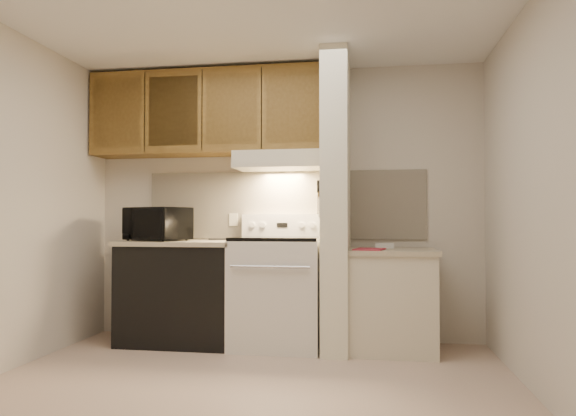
# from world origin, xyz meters

# --- Properties ---
(floor) EXTENTS (3.60, 3.60, 0.00)m
(floor) POSITION_xyz_m (0.00, 0.00, 0.00)
(floor) COLOR #C8AB96
(floor) RESTS_ON ground
(ceiling) EXTENTS (3.60, 3.60, 0.00)m
(ceiling) POSITION_xyz_m (0.00, 0.00, 2.50)
(ceiling) COLOR white
(ceiling) RESTS_ON wall_back
(wall_back) EXTENTS (3.60, 2.50, 0.02)m
(wall_back) POSITION_xyz_m (0.00, 1.50, 1.25)
(wall_back) COLOR beige
(wall_back) RESTS_ON floor
(wall_right) EXTENTS (0.02, 3.00, 2.50)m
(wall_right) POSITION_xyz_m (1.80, 0.00, 1.25)
(wall_right) COLOR beige
(wall_right) RESTS_ON floor
(backsplash) EXTENTS (2.60, 0.02, 0.63)m
(backsplash) POSITION_xyz_m (0.00, 1.49, 1.24)
(backsplash) COLOR white
(backsplash) RESTS_ON wall_back
(range_body) EXTENTS (0.76, 0.65, 0.92)m
(range_body) POSITION_xyz_m (0.00, 1.16, 0.46)
(range_body) COLOR silver
(range_body) RESTS_ON floor
(oven_window) EXTENTS (0.50, 0.01, 0.30)m
(oven_window) POSITION_xyz_m (0.00, 0.84, 0.50)
(oven_window) COLOR black
(oven_window) RESTS_ON range_body
(oven_handle) EXTENTS (0.65, 0.02, 0.02)m
(oven_handle) POSITION_xyz_m (0.00, 0.80, 0.72)
(oven_handle) COLOR silver
(oven_handle) RESTS_ON range_body
(cooktop) EXTENTS (0.74, 0.64, 0.03)m
(cooktop) POSITION_xyz_m (0.00, 1.16, 0.94)
(cooktop) COLOR black
(cooktop) RESTS_ON range_body
(range_backguard) EXTENTS (0.76, 0.08, 0.20)m
(range_backguard) POSITION_xyz_m (0.00, 1.44, 1.05)
(range_backguard) COLOR silver
(range_backguard) RESTS_ON range_body
(range_display) EXTENTS (0.10, 0.01, 0.04)m
(range_display) POSITION_xyz_m (0.00, 1.40, 1.05)
(range_display) COLOR black
(range_display) RESTS_ON range_backguard
(range_knob_left_outer) EXTENTS (0.05, 0.02, 0.05)m
(range_knob_left_outer) POSITION_xyz_m (-0.28, 1.40, 1.05)
(range_knob_left_outer) COLOR silver
(range_knob_left_outer) RESTS_ON range_backguard
(range_knob_left_inner) EXTENTS (0.05, 0.02, 0.05)m
(range_knob_left_inner) POSITION_xyz_m (-0.18, 1.40, 1.05)
(range_knob_left_inner) COLOR silver
(range_knob_left_inner) RESTS_ON range_backguard
(range_knob_right_inner) EXTENTS (0.05, 0.02, 0.05)m
(range_knob_right_inner) POSITION_xyz_m (0.18, 1.40, 1.05)
(range_knob_right_inner) COLOR silver
(range_knob_right_inner) RESTS_ON range_backguard
(range_knob_right_outer) EXTENTS (0.05, 0.02, 0.05)m
(range_knob_right_outer) POSITION_xyz_m (0.28, 1.40, 1.05)
(range_knob_right_outer) COLOR silver
(range_knob_right_outer) RESTS_ON range_backguard
(dishwasher_front) EXTENTS (1.00, 0.63, 0.87)m
(dishwasher_front) POSITION_xyz_m (-0.88, 1.17, 0.43)
(dishwasher_front) COLOR black
(dishwasher_front) RESTS_ON floor
(left_countertop) EXTENTS (1.04, 0.67, 0.04)m
(left_countertop) POSITION_xyz_m (-0.88, 1.17, 0.89)
(left_countertop) COLOR #B6AA8E
(left_countertop) RESTS_ON dishwasher_front
(spoon_rest) EXTENTS (0.25, 0.11, 0.02)m
(spoon_rest) POSITION_xyz_m (-0.56, 1.36, 0.92)
(spoon_rest) COLOR black
(spoon_rest) RESTS_ON left_countertop
(teal_jar) EXTENTS (0.10, 0.10, 0.10)m
(teal_jar) POSITION_xyz_m (-1.23, 1.39, 0.96)
(teal_jar) COLOR #1C6155
(teal_jar) RESTS_ON left_countertop
(outlet) EXTENTS (0.08, 0.01, 0.12)m
(outlet) POSITION_xyz_m (-0.48, 1.48, 1.10)
(outlet) COLOR beige
(outlet) RESTS_ON backsplash
(microwave) EXTENTS (0.64, 0.54, 0.30)m
(microwave) POSITION_xyz_m (-1.10, 1.15, 1.06)
(microwave) COLOR black
(microwave) RESTS_ON left_countertop
(partition_pillar) EXTENTS (0.22, 0.70, 2.50)m
(partition_pillar) POSITION_xyz_m (0.51, 1.15, 1.25)
(partition_pillar) COLOR #F0EACB
(partition_pillar) RESTS_ON floor
(pillar_trim) EXTENTS (0.01, 0.70, 0.04)m
(pillar_trim) POSITION_xyz_m (0.39, 1.15, 1.30)
(pillar_trim) COLOR brown
(pillar_trim) RESTS_ON partition_pillar
(knife_strip) EXTENTS (0.02, 0.42, 0.04)m
(knife_strip) POSITION_xyz_m (0.39, 1.10, 1.32)
(knife_strip) COLOR black
(knife_strip) RESTS_ON partition_pillar
(knife_blade_a) EXTENTS (0.01, 0.03, 0.16)m
(knife_blade_a) POSITION_xyz_m (0.38, 0.93, 1.22)
(knife_blade_a) COLOR silver
(knife_blade_a) RESTS_ON knife_strip
(knife_handle_a) EXTENTS (0.02, 0.02, 0.10)m
(knife_handle_a) POSITION_xyz_m (0.38, 0.94, 1.37)
(knife_handle_a) COLOR black
(knife_handle_a) RESTS_ON knife_strip
(knife_blade_b) EXTENTS (0.01, 0.04, 0.18)m
(knife_blade_b) POSITION_xyz_m (0.38, 1.03, 1.21)
(knife_blade_b) COLOR silver
(knife_blade_b) RESTS_ON knife_strip
(knife_handle_b) EXTENTS (0.02, 0.02, 0.10)m
(knife_handle_b) POSITION_xyz_m (0.38, 1.02, 1.37)
(knife_handle_b) COLOR black
(knife_handle_b) RESTS_ON knife_strip
(knife_blade_c) EXTENTS (0.01, 0.04, 0.20)m
(knife_blade_c) POSITION_xyz_m (0.38, 1.10, 1.20)
(knife_blade_c) COLOR silver
(knife_blade_c) RESTS_ON knife_strip
(knife_handle_c) EXTENTS (0.02, 0.02, 0.10)m
(knife_handle_c) POSITION_xyz_m (0.38, 1.09, 1.37)
(knife_handle_c) COLOR black
(knife_handle_c) RESTS_ON knife_strip
(knife_blade_d) EXTENTS (0.01, 0.04, 0.16)m
(knife_blade_d) POSITION_xyz_m (0.38, 1.19, 1.22)
(knife_blade_d) COLOR silver
(knife_blade_d) RESTS_ON knife_strip
(knife_handle_d) EXTENTS (0.02, 0.02, 0.10)m
(knife_handle_d) POSITION_xyz_m (0.38, 1.19, 1.37)
(knife_handle_d) COLOR black
(knife_handle_d) RESTS_ON knife_strip
(knife_blade_e) EXTENTS (0.01, 0.04, 0.18)m
(knife_blade_e) POSITION_xyz_m (0.38, 1.27, 1.21)
(knife_blade_e) COLOR silver
(knife_blade_e) RESTS_ON knife_strip
(knife_handle_e) EXTENTS (0.02, 0.02, 0.10)m
(knife_handle_e) POSITION_xyz_m (0.38, 1.27, 1.37)
(knife_handle_e) COLOR black
(knife_handle_e) RESTS_ON knife_strip
(oven_mitt) EXTENTS (0.03, 0.09, 0.21)m
(oven_mitt) POSITION_xyz_m (0.38, 1.32, 1.19)
(oven_mitt) COLOR gray
(oven_mitt) RESTS_ON partition_pillar
(right_cab_base) EXTENTS (0.70, 0.60, 0.81)m
(right_cab_base) POSITION_xyz_m (0.97, 1.15, 0.40)
(right_cab_base) COLOR beige
(right_cab_base) RESTS_ON floor
(right_countertop) EXTENTS (0.74, 0.64, 0.04)m
(right_countertop) POSITION_xyz_m (0.97, 1.15, 0.83)
(right_countertop) COLOR #B6AA8E
(right_countertop) RESTS_ON right_cab_base
(red_folder) EXTENTS (0.28, 0.34, 0.01)m
(red_folder) POSITION_xyz_m (0.79, 1.02, 0.86)
(red_folder) COLOR #A9293A
(red_folder) RESTS_ON right_countertop
(white_box) EXTENTS (0.16, 0.11, 0.04)m
(white_box) POSITION_xyz_m (0.92, 1.33, 0.87)
(white_box) COLOR white
(white_box) RESTS_ON right_countertop
(range_hood) EXTENTS (0.78, 0.44, 0.15)m
(range_hood) POSITION_xyz_m (0.00, 1.28, 1.62)
(range_hood) COLOR beige
(range_hood) RESTS_ON upper_cabinets
(hood_lip) EXTENTS (0.78, 0.04, 0.06)m
(hood_lip) POSITION_xyz_m (0.00, 1.07, 1.58)
(hood_lip) COLOR beige
(hood_lip) RESTS_ON range_hood
(upper_cabinets) EXTENTS (2.18, 0.33, 0.77)m
(upper_cabinets) POSITION_xyz_m (-0.69, 1.32, 2.08)
(upper_cabinets) COLOR brown
(upper_cabinets) RESTS_ON wall_back
(cab_door_a) EXTENTS (0.46, 0.01, 0.63)m
(cab_door_a) POSITION_xyz_m (-1.51, 1.17, 2.08)
(cab_door_a) COLOR brown
(cab_door_a) RESTS_ON upper_cabinets
(cab_gap_a) EXTENTS (0.01, 0.01, 0.73)m
(cab_gap_a) POSITION_xyz_m (-1.23, 1.16, 2.08)
(cab_gap_a) COLOR black
(cab_gap_a) RESTS_ON upper_cabinets
(cab_door_b) EXTENTS (0.46, 0.01, 0.63)m
(cab_door_b) POSITION_xyz_m (-0.96, 1.17, 2.08)
(cab_door_b) COLOR brown
(cab_door_b) RESTS_ON upper_cabinets
(cab_gap_b) EXTENTS (0.01, 0.01, 0.73)m
(cab_gap_b) POSITION_xyz_m (-0.69, 1.16, 2.08)
(cab_gap_b) COLOR black
(cab_gap_b) RESTS_ON upper_cabinets
(cab_door_c) EXTENTS (0.46, 0.01, 0.63)m
(cab_door_c) POSITION_xyz_m (-0.42, 1.17, 2.08)
(cab_door_c) COLOR brown
(cab_door_c) RESTS_ON upper_cabinets
(cab_gap_c) EXTENTS (0.01, 0.01, 0.73)m
(cab_gap_c) POSITION_xyz_m (-0.14, 1.16, 2.08)
(cab_gap_c) COLOR black
(cab_gap_c) RESTS_ON upper_cabinets
(cab_door_d) EXTENTS (0.46, 0.01, 0.63)m
(cab_door_d) POSITION_xyz_m (0.13, 1.17, 2.08)
(cab_door_d) COLOR brown
(cab_door_d) RESTS_ON upper_cabinets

